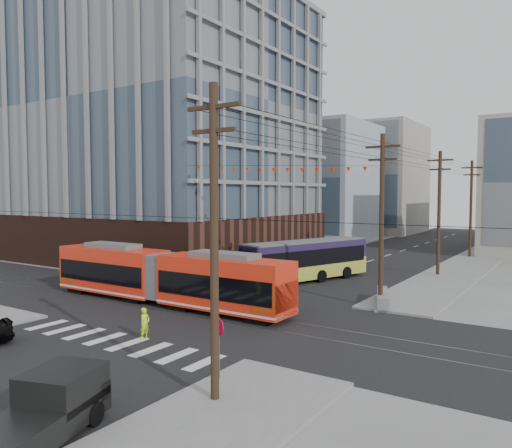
{
  "coord_description": "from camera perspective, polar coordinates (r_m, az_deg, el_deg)",
  "views": [
    {
      "loc": [
        18.98,
        -19.41,
        7.28
      ],
      "look_at": [
        0.79,
        8.39,
        5.25
      ],
      "focal_mm": 35.0,
      "sensor_mm": 36.0,
      "label": 1
    }
  ],
  "objects": [
    {
      "name": "pedestrian",
      "position": [
        25.92,
        -12.58,
        -11.06
      ],
      "size": [
        0.42,
        0.61,
        1.61
      ],
      "primitive_type": "imported",
      "rotation": [
        0.0,
        0.0,
        1.64
      ],
      "color": "#BEFF1C",
      "rests_on": "ground"
    },
    {
      "name": "utility_pole_near",
      "position": [
        17.12,
        -4.8,
        -2.48
      ],
      "size": [
        0.3,
        0.3,
        11.0
      ],
      "primitive_type": "cylinder",
      "color": "black",
      "rests_on": "ground"
    },
    {
      "name": "parked_car_grey",
      "position": [
        48.79,
        3.14,
        -4.23
      ],
      "size": [
        3.34,
        5.57,
        1.45
      ],
      "primitive_type": "imported",
      "rotation": [
        0.0,
        0.0,
        3.33
      ],
      "color": "#5E5E5F",
      "rests_on": "ground"
    },
    {
      "name": "pickup_truck",
      "position": [
        16.4,
        -24.56,
        -19.65
      ],
      "size": [
        3.5,
        5.75,
        1.84
      ],
      "primitive_type": null,
      "rotation": [
        0.0,
        0.0,
        0.31
      ],
      "color": "black",
      "rests_on": "ground"
    },
    {
      "name": "parked_car_silver",
      "position": [
        43.3,
        -1.15,
        -5.12
      ],
      "size": [
        1.97,
        4.91,
        1.58
      ],
      "primitive_type": "imported",
      "rotation": [
        0.0,
        0.0,
        3.2
      ],
      "color": "#AAADB1",
      "rests_on": "ground"
    },
    {
      "name": "bg_bldg_nw_far",
      "position": [
        97.22,
        13.4,
        5.0
      ],
      "size": [
        16.0,
        18.0,
        20.0
      ],
      "primitive_type": "cube",
      "color": "gray",
      "rests_on": "ground"
    },
    {
      "name": "utility_pole_far",
      "position": [
        76.16,
        25.28,
        1.82
      ],
      "size": [
        0.3,
        0.3,
        11.0
      ],
      "primitive_type": "cylinder",
      "color": "black",
      "rests_on": "ground"
    },
    {
      "name": "city_bus",
      "position": [
        41.85,
        5.73,
        -4.14
      ],
      "size": [
        6.42,
        12.44,
        3.47
      ],
      "primitive_type": null,
      "rotation": [
        0.0,
        0.0,
        -0.33
      ],
      "color": "#25183E",
      "rests_on": "ground"
    },
    {
      "name": "bg_bldg_nw_near",
      "position": [
        79.99,
        6.47,
        4.7
      ],
      "size": [
        18.0,
        16.0,
        18.0
      ],
      "primitive_type": "cube",
      "color": "#8C99A5",
      "rests_on": "ground"
    },
    {
      "name": "ground",
      "position": [
        28.11,
        -11.01,
        -11.58
      ],
      "size": [
        160.0,
        160.0,
        0.0
      ],
      "primitive_type": "plane",
      "color": "slate"
    },
    {
      "name": "parked_car_white",
      "position": [
        46.56,
        1.96,
        -4.57
      ],
      "size": [
        2.92,
        5.46,
        1.5
      ],
      "primitive_type": "imported",
      "rotation": [
        0.0,
        0.0,
        2.98
      ],
      "color": "silver",
      "rests_on": "ground"
    },
    {
      "name": "jersey_barrier",
      "position": [
        33.89,
        14.26,
        -8.26
      ],
      "size": [
        2.4,
        4.5,
        0.88
      ],
      "primitive_type": "cube",
      "rotation": [
        0.0,
        0.0,
        0.34
      ],
      "color": "slate",
      "rests_on": "ground"
    },
    {
      "name": "streetcar",
      "position": [
        33.56,
        -10.47,
        -5.96
      ],
      "size": [
        18.73,
        2.76,
        3.61
      ],
      "primitive_type": null,
      "rotation": [
        0.0,
        0.0,
        -0.01
      ],
      "color": "red",
      "rests_on": "ground"
    },
    {
      "name": "stop_sign",
      "position": [
        19.85,
        -4.24,
        -14.4
      ],
      "size": [
        0.95,
        0.95,
        2.37
      ],
      "primitive_type": null,
      "rotation": [
        0.0,
        0.0,
        -0.43
      ],
      "color": "#B00024",
      "rests_on": "ground"
    },
    {
      "name": "office_building",
      "position": [
        59.4,
        -10.92,
        10.22
      ],
      "size": [
        30.0,
        25.0,
        28.6
      ],
      "primitive_type": "cube",
      "color": "#381E16",
      "rests_on": "ground"
    }
  ]
}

